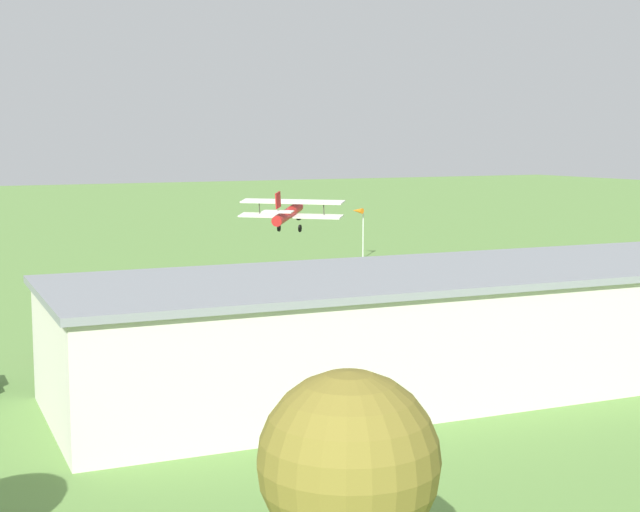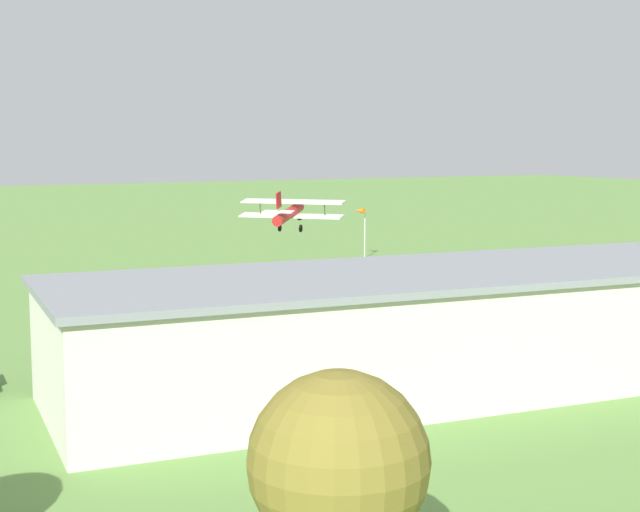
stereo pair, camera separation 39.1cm
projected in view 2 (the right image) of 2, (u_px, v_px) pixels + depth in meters
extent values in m
plane|color=#608C42|center=(207.00, 294.00, 78.69)|extent=(400.00, 400.00, 0.00)
cube|color=beige|center=(438.00, 331.00, 49.26)|extent=(40.33, 13.88, 5.83)
cube|color=gray|center=(439.00, 272.00, 48.88)|extent=(40.97, 14.51, 0.35)
cube|color=#384251|center=(386.00, 321.00, 54.71)|extent=(9.99, 0.71, 4.78)
cylinder|color=#B21E1E|center=(289.00, 214.00, 80.31)|extent=(4.82, 5.09, 1.73)
cone|color=black|center=(300.00, 216.00, 83.54)|extent=(0.99, 1.00, 0.72)
cube|color=silver|center=(291.00, 216.00, 81.00)|extent=(7.71, 7.31, 0.33)
cube|color=silver|center=(293.00, 202.00, 81.36)|extent=(7.71, 7.31, 0.33)
cube|color=#B21E1E|center=(279.00, 200.00, 77.70)|extent=(0.94, 1.00, 1.44)
cube|color=silver|center=(278.00, 212.00, 77.70)|extent=(2.52, 2.43, 0.20)
cylinder|color=black|center=(301.00, 228.00, 80.61)|extent=(0.54, 0.56, 0.64)
cylinder|color=black|center=(280.00, 228.00, 81.14)|extent=(0.54, 0.56, 0.64)
cylinder|color=#332D28|center=(325.00, 209.00, 80.36)|extent=(0.23, 0.24, 1.25)
cylinder|color=#332D28|center=(260.00, 208.00, 82.01)|extent=(0.23, 0.24, 1.25)
cylinder|color=#B23333|center=(560.00, 309.00, 69.68)|extent=(0.45, 0.45, 0.86)
cylinder|color=beige|center=(561.00, 299.00, 69.59)|extent=(0.53, 0.53, 0.61)
sphere|color=#D8AD84|center=(561.00, 293.00, 69.54)|extent=(0.23, 0.23, 0.23)
cylinder|color=#72338C|center=(37.00, 351.00, 55.95)|extent=(0.44, 0.44, 0.78)
cylinder|color=#B23333|center=(36.00, 340.00, 55.87)|extent=(0.52, 0.52, 0.55)
sphere|color=brown|center=(36.00, 334.00, 55.82)|extent=(0.21, 0.21, 0.21)
cylinder|color=#72338C|center=(584.00, 307.00, 70.42)|extent=(0.43, 0.43, 0.78)
cylinder|color=navy|center=(584.00, 298.00, 70.34)|extent=(0.52, 0.52, 0.55)
sphere|color=beige|center=(584.00, 293.00, 70.29)|extent=(0.21, 0.21, 0.21)
sphere|color=olive|center=(339.00, 461.00, 23.94)|extent=(4.71, 4.71, 4.71)
cylinder|color=silver|center=(365.00, 234.00, 102.06)|extent=(0.12, 0.12, 5.36)
cone|color=orange|center=(359.00, 211.00, 101.44)|extent=(1.06, 1.43, 0.60)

